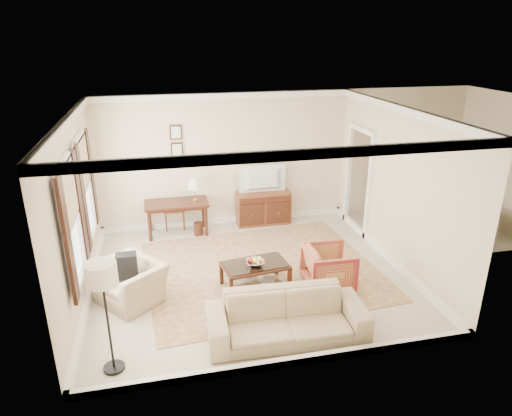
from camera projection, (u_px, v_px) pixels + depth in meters
name	position (u px, v px, depth m)	size (l,w,h in m)	color
room_shell	(248.00, 139.00, 7.29)	(5.51, 5.01, 2.91)	beige
annex_bedroom	(437.00, 213.00, 10.03)	(3.00, 2.70, 2.90)	beige
window_front	(72.00, 223.00, 6.44)	(0.12, 1.56, 1.80)	#CCB284
window_rear	(85.00, 188.00, 7.89)	(0.12, 1.56, 1.80)	#CCB284
doorway	(358.00, 182.00, 9.72)	(0.10, 1.12, 2.25)	white
rug	(261.00, 269.00, 8.35)	(4.08, 3.50, 0.01)	brown
writing_desk	(177.00, 207.00, 9.62)	(1.32, 0.66, 0.72)	#3F1D12
desk_chair	(174.00, 205.00, 9.96)	(0.45, 0.45, 1.05)	brown
desk_lamp	(195.00, 190.00, 9.57)	(0.32, 0.32, 0.50)	silver
framed_prints	(176.00, 141.00, 9.52)	(0.25, 0.04, 0.68)	#3F1D12
sideboard	(263.00, 208.00, 10.26)	(1.20, 0.46, 0.74)	brown
tv	(263.00, 171.00, 9.92)	(1.00, 0.57, 0.13)	black
coffee_table	(255.00, 269.00, 7.65)	(1.15, 0.76, 0.46)	#3F1D12
fruit_bowl	(255.00, 262.00, 7.55)	(0.42, 0.42, 0.10)	silver
book_a	(243.00, 277.00, 7.74)	(0.28, 0.04, 0.38)	brown
book_b	(262.00, 280.00, 7.67)	(0.28, 0.03, 0.38)	brown
striped_armchair	(329.00, 266.00, 7.66)	(0.78, 0.73, 0.80)	maroon
club_armchair	(130.00, 276.00, 7.25)	(1.00, 0.65, 0.88)	tan
backpack	(126.00, 263.00, 7.16)	(0.32, 0.22, 0.40)	black
sofa	(287.00, 311.00, 6.36)	(2.23, 0.65, 0.87)	tan
floor_lamp	(102.00, 282.00, 5.43)	(0.38, 0.38, 1.54)	black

